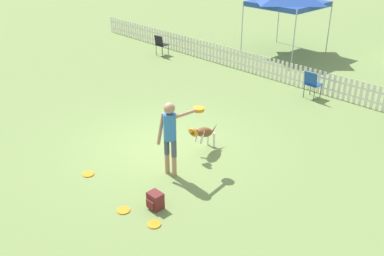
{
  "coord_description": "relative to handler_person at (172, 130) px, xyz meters",
  "views": [
    {
      "loc": [
        7.47,
        -6.13,
        5.19
      ],
      "look_at": [
        1.01,
        0.09,
        0.83
      ],
      "focal_mm": 40.0,
      "sensor_mm": 36.0,
      "label": 1
    }
  ],
  "objects": [
    {
      "name": "backpack_on_grass",
      "position": [
        0.74,
        -1.12,
        -0.94
      ],
      "size": [
        0.29,
        0.27,
        0.35
      ],
      "color": "maroon",
      "rests_on": "ground_plane"
    },
    {
      "name": "ground_plane",
      "position": [
        -1.16,
        0.67,
        -1.11
      ],
      "size": [
        240.0,
        240.0,
        0.0
      ],
      "primitive_type": "plane",
      "color": "olive"
    },
    {
      "name": "frisbee_midfield",
      "position": [
        0.37,
        -1.64,
        -1.1
      ],
      "size": [
        0.26,
        0.26,
        0.02
      ],
      "color": "orange",
      "rests_on": "ground_plane"
    },
    {
      "name": "frisbee_near_handler",
      "position": [
        -0.95,
        2.1,
        -1.1
      ],
      "size": [
        0.26,
        0.26,
        0.02
      ],
      "color": "orange",
      "rests_on": "ground_plane"
    },
    {
      "name": "frisbee_near_dog",
      "position": [
        1.13,
        -1.48,
        -1.1
      ],
      "size": [
        0.26,
        0.26,
        0.02
      ],
      "color": "orange",
      "rests_on": "ground_plane"
    },
    {
      "name": "folding_chair_center",
      "position": [
        -0.33,
        6.25,
        -0.56
      ],
      "size": [
        0.45,
        0.47,
        0.91
      ],
      "rotation": [
        0.0,
        0.0,
        3.14
      ],
      "color": "#333338",
      "rests_on": "ground_plane"
    },
    {
      "name": "picket_fence",
      "position": [
        -1.16,
        6.86,
        -0.72
      ],
      "size": [
        22.75,
        0.04,
        0.78
      ],
      "color": "silver",
      "rests_on": "ground_plane"
    },
    {
      "name": "frisbee_far_scatter",
      "position": [
        -1.29,
        -1.42,
        -1.1
      ],
      "size": [
        0.26,
        0.26,
        0.02
      ],
      "color": "orange",
      "rests_on": "ground_plane"
    },
    {
      "name": "leaping_dog",
      "position": [
        -0.25,
        1.24,
        -0.59
      ],
      "size": [
        0.42,
        1.15,
        0.82
      ],
      "rotation": [
        0.0,
        0.0,
        -2.95
      ],
      "color": "brown",
      "rests_on": "ground_plane"
    },
    {
      "name": "folding_chair_green_right",
      "position": [
        -7.44,
        5.93,
        -0.58
      ],
      "size": [
        0.47,
        0.5,
        0.87
      ],
      "rotation": [
        0.0,
        0.0,
        3.25
      ],
      "color": "#333338",
      "rests_on": "ground_plane"
    },
    {
      "name": "handler_person",
      "position": [
        0.0,
        0.0,
        0.0
      ],
      "size": [
        0.51,
        1.1,
        1.75
      ],
      "rotation": [
        0.0,
        0.0,
        0.19
      ],
      "color": "tan",
      "rests_on": "ground_plane"
    }
  ]
}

